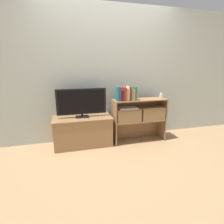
% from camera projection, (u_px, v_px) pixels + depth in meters
% --- Properties ---
extents(ground_plane, '(16.00, 16.00, 0.00)m').
position_uv_depth(ground_plane, '(114.00, 147.00, 3.05)').
color(ground_plane, '#A37F56').
extents(wall_back, '(10.00, 0.05, 2.40)m').
position_uv_depth(wall_back, '(107.00, 75.00, 3.20)').
color(wall_back, '#B2BCB2').
rests_on(wall_back, ground_plane).
extents(tv_stand, '(1.00, 0.48, 0.51)m').
position_uv_depth(tv_stand, '(83.00, 131.00, 3.07)').
color(tv_stand, olive).
rests_on(tv_stand, ground_plane).
extents(tv, '(0.83, 0.14, 0.49)m').
position_uv_depth(tv, '(82.00, 102.00, 2.93)').
color(tv, black).
rests_on(tv, tv_stand).
extents(bookshelf_lower_tier, '(0.97, 0.31, 0.41)m').
position_uv_depth(bookshelf_lower_tier, '(137.00, 126.00, 3.31)').
color(bookshelf_lower_tier, olive).
rests_on(bookshelf_lower_tier, ground_plane).
extents(bookshelf_upper_tier, '(0.97, 0.31, 0.38)m').
position_uv_depth(bookshelf_upper_tier, '(138.00, 106.00, 3.20)').
color(bookshelf_upper_tier, olive).
rests_on(bookshelf_upper_tier, bookshelf_lower_tier).
extents(book_teal, '(0.03, 0.13, 0.24)m').
position_uv_depth(book_teal, '(117.00, 94.00, 2.93)').
color(book_teal, '#1E7075').
rests_on(book_teal, bookshelf_upper_tier).
extents(book_plum, '(0.03, 0.13, 0.23)m').
position_uv_depth(book_plum, '(119.00, 94.00, 2.94)').
color(book_plum, '#6B2D66').
rests_on(book_plum, bookshelf_upper_tier).
extents(book_charcoal, '(0.04, 0.15, 0.19)m').
position_uv_depth(book_charcoal, '(121.00, 95.00, 2.95)').
color(book_charcoal, '#232328').
rests_on(book_charcoal, bookshelf_upper_tier).
extents(book_crimson, '(0.04, 0.16, 0.23)m').
position_uv_depth(book_crimson, '(124.00, 94.00, 2.96)').
color(book_crimson, '#B22328').
rests_on(book_crimson, bookshelf_upper_tier).
extents(book_mustard, '(0.03, 0.14, 0.21)m').
position_uv_depth(book_mustard, '(126.00, 94.00, 2.97)').
color(book_mustard, gold).
rests_on(book_mustard, bookshelf_upper_tier).
extents(book_ivory, '(0.02, 0.13, 0.24)m').
position_uv_depth(book_ivory, '(128.00, 93.00, 2.97)').
color(book_ivory, silver).
rests_on(book_ivory, bookshelf_upper_tier).
extents(book_maroon, '(0.03, 0.14, 0.24)m').
position_uv_depth(book_maroon, '(129.00, 93.00, 2.98)').
color(book_maroon, maroon).
rests_on(book_maroon, bookshelf_upper_tier).
extents(book_olive, '(0.03, 0.14, 0.20)m').
position_uv_depth(book_olive, '(131.00, 94.00, 2.99)').
color(book_olive, olive).
rests_on(book_olive, bookshelf_upper_tier).
extents(book_tan, '(0.03, 0.14, 0.18)m').
position_uv_depth(book_tan, '(133.00, 95.00, 3.00)').
color(book_tan, tan).
rests_on(book_tan, bookshelf_upper_tier).
extents(book_forest, '(0.03, 0.14, 0.23)m').
position_uv_depth(book_forest, '(135.00, 93.00, 3.01)').
color(book_forest, '#286638').
rests_on(book_forest, bookshelf_upper_tier).
extents(baby_monitor, '(0.05, 0.03, 0.12)m').
position_uv_depth(baby_monitor, '(161.00, 96.00, 3.21)').
color(baby_monitor, white).
rests_on(baby_monitor, bookshelf_upper_tier).
extents(storage_basket_left, '(0.44, 0.28, 0.23)m').
position_uv_depth(storage_basket_left, '(127.00, 114.00, 3.11)').
color(storage_basket_left, '#937047').
rests_on(storage_basket_left, bookshelf_lower_tier).
extents(storage_basket_right, '(0.44, 0.28, 0.23)m').
position_uv_depth(storage_basket_right, '(151.00, 112.00, 3.22)').
color(storage_basket_right, '#937047').
rests_on(storage_basket_right, bookshelf_lower_tier).
extents(laptop, '(0.34, 0.21, 0.02)m').
position_uv_depth(laptop, '(128.00, 108.00, 3.08)').
color(laptop, white).
rests_on(laptop, storage_basket_left).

